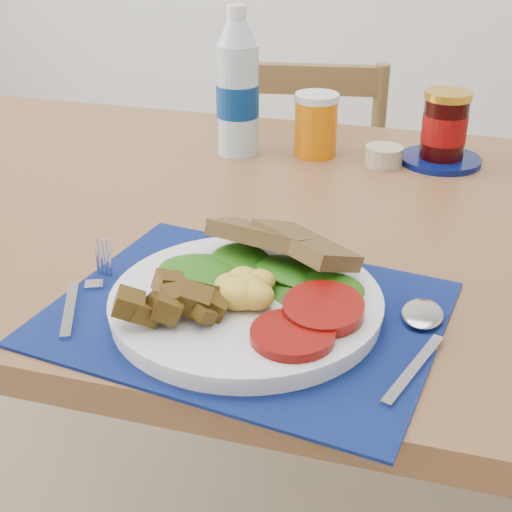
{
  "coord_description": "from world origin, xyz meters",
  "views": [
    {
      "loc": [
        0.35,
        -0.74,
        1.18
      ],
      "look_at": [
        0.15,
        -0.05,
        0.8
      ],
      "focal_mm": 50.0,
      "sensor_mm": 36.0,
      "label": 1
    }
  ],
  "objects": [
    {
      "name": "placemat",
      "position": [
        0.15,
        -0.09,
        0.75
      ],
      "size": [
        0.46,
        0.38,
        0.0
      ],
      "primitive_type": "cube",
      "rotation": [
        0.0,
        0.0,
        -0.14
      ],
      "color": "black",
      "rests_on": "table"
    },
    {
      "name": "breakfast_plate",
      "position": [
        0.15,
        -0.09,
        0.77
      ],
      "size": [
        0.3,
        0.3,
        0.07
      ],
      "rotation": [
        0.0,
        0.0,
        -0.36
      ],
      "color": "silver",
      "rests_on": "placemat"
    },
    {
      "name": "fork",
      "position": [
        -0.04,
        -0.11,
        0.76
      ],
      "size": [
        0.06,
        0.16,
        0.0
      ],
      "rotation": [
        0.0,
        0.0,
        0.42
      ],
      "color": "#B2B5BA",
      "rests_on": "placemat"
    },
    {
      "name": "ramekin",
      "position": [
        0.24,
        0.44,
        0.77
      ],
      "size": [
        0.07,
        0.07,
        0.03
      ],
      "primitive_type": "cylinder",
      "color": "tan",
      "rests_on": "table"
    },
    {
      "name": "jam_on_saucer",
      "position": [
        0.33,
        0.47,
        0.81
      ],
      "size": [
        0.14,
        0.14,
        0.12
      ],
      "color": "#040F4F",
      "rests_on": "table"
    },
    {
      "name": "water_bottle",
      "position": [
        -0.02,
        0.43,
        0.86
      ],
      "size": [
        0.07,
        0.07,
        0.25
      ],
      "color": "#ADBFCC",
      "rests_on": "table"
    },
    {
      "name": "chair_far",
      "position": [
        0.01,
        0.89,
        0.53
      ],
      "size": [
        0.43,
        0.41,
        1.02
      ],
      "rotation": [
        0.0,
        0.0,
        3.3
      ],
      "color": "brown",
      "rests_on": "ground"
    },
    {
      "name": "spoon",
      "position": [
        0.34,
        -0.08,
        0.76
      ],
      "size": [
        0.05,
        0.2,
        0.01
      ],
      "rotation": [
        0.0,
        0.0,
        -0.31
      ],
      "color": "#B2B5BA",
      "rests_on": "placemat"
    },
    {
      "name": "juice_glass",
      "position": [
        0.12,
        0.45,
        0.8
      ],
      "size": [
        0.07,
        0.07,
        0.1
      ],
      "primitive_type": "cylinder",
      "color": "#D56B05",
      "rests_on": "table"
    },
    {
      "name": "table",
      "position": [
        0.0,
        0.2,
        0.67
      ],
      "size": [
        1.4,
        0.9,
        0.75
      ],
      "color": "brown",
      "rests_on": "ground"
    }
  ]
}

